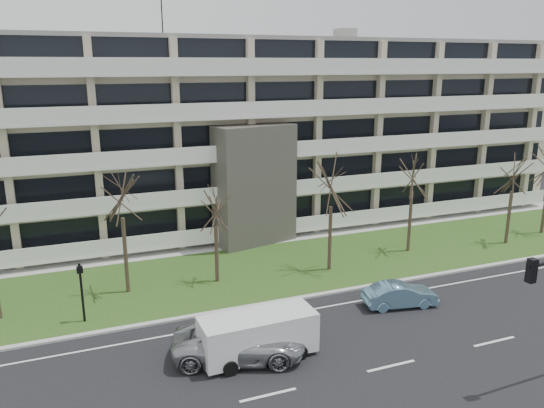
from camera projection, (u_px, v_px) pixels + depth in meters
name	position (u px, v px, depth m)	size (l,w,h in m)	color
ground	(391.00, 366.00, 24.11)	(160.00, 160.00, 0.00)	black
grass_verge	(282.00, 267.00, 35.80)	(90.00, 10.00, 0.06)	#264D19
curb	(314.00, 295.00, 31.30)	(90.00, 0.35, 0.12)	#B2B2AD
sidewalk	(255.00, 242.00, 40.75)	(90.00, 2.00, 0.08)	#B2B2AD
lane_edge_line	(326.00, 307.00, 29.96)	(90.00, 0.12, 0.01)	white
apartment_building	(227.00, 133.00, 44.93)	(60.50, 15.10, 18.75)	#BDAF93
silver_pickup	(239.00, 341.00, 24.58)	(2.83, 6.14, 1.71)	#A3A4AA
blue_sedan	(400.00, 295.00, 29.90)	(1.45, 4.17, 1.37)	#6EA1C0
white_van	(259.00, 332.00, 24.62)	(5.48, 2.35, 2.10)	white
pedestrian_signal	(81.00, 285.00, 27.66)	(0.33, 0.27, 3.32)	black
tree_2	(120.00, 187.00, 30.17)	(4.18, 4.18, 8.36)	#382B21
tree_3	(215.00, 204.00, 32.10)	(3.26, 3.26, 6.51)	#382B21
tree_4	(332.00, 181.00, 33.76)	(3.90, 3.90, 7.80)	#382B21
tree_5	(414.00, 167.00, 37.20)	(4.02, 4.02, 8.05)	#382B21
tree_6	(514.00, 170.00, 39.02)	(3.66, 3.66, 7.32)	#382B21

